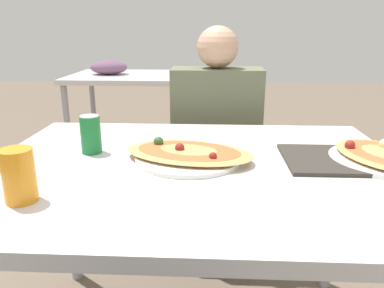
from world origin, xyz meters
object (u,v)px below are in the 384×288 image
object	(u,v)px
chair_far_seated	(215,155)
person_seated	(216,127)
dining_table	(196,184)
drink_glass	(19,176)
soda_can	(91,134)
pizza_second	(383,156)
pizza_main	(188,154)

from	to	relation	value
chair_far_seated	person_seated	world-z (taller)	person_seated
dining_table	drink_glass	distance (m)	0.51
person_seated	drink_glass	size ratio (longest dim) A/B	8.88
soda_can	pizza_second	size ratio (longest dim) A/B	0.32
dining_table	person_seated	size ratio (longest dim) A/B	1.11
dining_table	soda_can	world-z (taller)	soda_can
drink_glass	person_seated	bearing A→B (deg)	63.90
chair_far_seated	person_seated	xyz separation A→B (m)	(-0.00, -0.11, 0.18)
dining_table	pizza_main	bearing A→B (deg)	121.87
pizza_main	drink_glass	size ratio (longest dim) A/B	3.48
soda_can	drink_glass	distance (m)	0.37
dining_table	pizza_second	size ratio (longest dim) A/B	3.23
soda_can	pizza_second	world-z (taller)	soda_can
drink_glass	pizza_second	xyz separation A→B (m)	(0.98, 0.32, -0.05)
pizza_main	drink_glass	bearing A→B (deg)	-140.64
chair_far_seated	pizza_main	size ratio (longest dim) A/B	1.93
chair_far_seated	soda_can	size ratio (longest dim) A/B	7.00
chair_far_seated	pizza_main	distance (m)	0.82
chair_far_seated	person_seated	bearing A→B (deg)	90.00
chair_far_seated	pizza_second	size ratio (longest dim) A/B	2.21
drink_glass	pizza_second	size ratio (longest dim) A/B	0.33
pizza_second	person_seated	bearing A→B (deg)	127.55
person_seated	pizza_second	size ratio (longest dim) A/B	2.92
person_seated	pizza_main	size ratio (longest dim) A/B	2.55
person_seated	pizza_main	bearing A→B (deg)	81.71
chair_far_seated	drink_glass	size ratio (longest dim) A/B	6.73
person_seated	drink_glass	bearing A→B (deg)	63.90
chair_far_seated	pizza_main	bearing A→B (deg)	82.89
pizza_main	soda_can	xyz separation A→B (m)	(-0.32, 0.05, 0.04)
chair_far_seated	drink_glass	bearing A→B (deg)	66.27
drink_glass	pizza_second	bearing A→B (deg)	18.02
pizza_main	soda_can	bearing A→B (deg)	170.77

